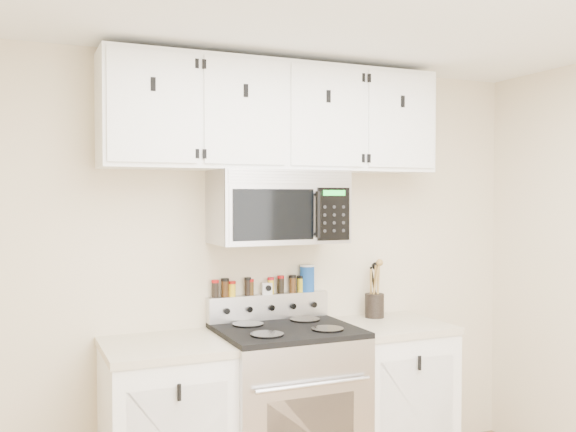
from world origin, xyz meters
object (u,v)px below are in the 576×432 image
object	(u,v)px
microwave	(278,207)
utensil_crock	(375,304)
range	(287,409)
salt_canister	(307,278)

from	to	relation	value
microwave	utensil_crock	world-z (taller)	microwave
range	salt_canister	size ratio (longest dim) A/B	6.55
range	salt_canister	world-z (taller)	salt_canister
salt_canister	utensil_crock	bearing A→B (deg)	-10.68
utensil_crock	salt_canister	world-z (taller)	utensil_crock
utensil_crock	microwave	bearing A→B (deg)	-173.94
microwave	salt_canister	size ratio (longest dim) A/B	4.53
range	salt_canister	xyz separation A→B (m)	(0.26, 0.28, 0.70)
microwave	utensil_crock	distance (m)	0.93
utensil_crock	salt_canister	distance (m)	0.48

